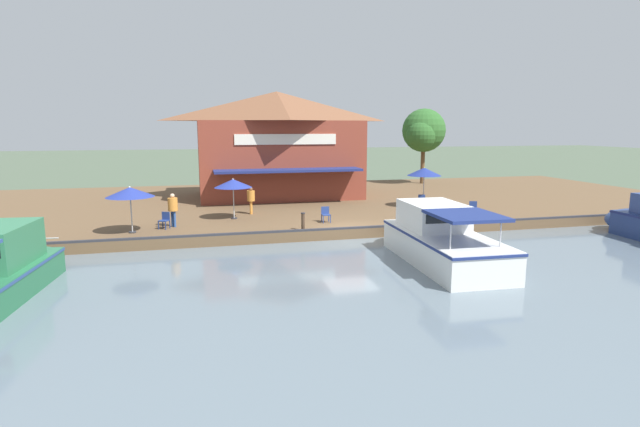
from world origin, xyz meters
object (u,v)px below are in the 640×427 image
Objects in this scene: person_at_quay_edge at (173,206)px; tree_upstream_bank at (423,132)px; waterfront_restaurant at (277,143)px; patio_umbrella_mid_patio_right at (233,183)px; motorboat_nearest_quay at (436,238)px; mooring_post at (303,221)px; person_near_entrance at (251,197)px; cafe_chair_back_row_seat at (422,201)px; cafe_chair_facing_river at (165,219)px; patio_umbrella_by_entrance at (424,172)px; cafe_chair_mid_patio at (473,208)px; cafe_chair_beside_entrance at (326,214)px; patio_umbrella_near_quay_edge at (130,192)px.

person_at_quay_edge is 26.48m from tree_upstream_bank.
waterfront_restaurant reaches higher than patio_umbrella_mid_patio_right.
motorboat_nearest_quay is 25.14m from tree_upstream_bank.
patio_umbrella_mid_patio_right is 2.56× the size of mooring_post.
waterfront_restaurant is 7.46× the size of person_near_entrance.
cafe_chair_facing_river is at bearing -79.45° from cafe_chair_back_row_seat.
waterfront_restaurant is 9.95m from patio_umbrella_mid_patio_right.
mooring_post is at bearing -3.61° from waterfront_restaurant.
person_at_quay_edge is (1.58, -3.23, -0.91)m from patio_umbrella_mid_patio_right.
patio_umbrella_by_entrance is at bearing 101.68° from cafe_chair_facing_river.
tree_upstream_bank is at bearing 164.89° from cafe_chair_mid_patio.
cafe_chair_beside_entrance is (11.19, 0.82, -3.44)m from waterfront_restaurant.
mooring_post is at bearing 68.90° from person_at_quay_edge.
waterfront_restaurant is 4.65× the size of patio_umbrella_by_entrance.
patio_umbrella_mid_patio_right is at bearing -115.34° from cafe_chair_beside_entrance.
patio_umbrella_mid_patio_right is 1.00× the size of patio_umbrella_near_quay_edge.
patio_umbrella_near_quay_edge is 14.63m from motorboat_nearest_quay.
cafe_chair_back_row_seat is 15.44m from person_at_quay_edge.
cafe_chair_mid_patio is (11.34, 9.68, -3.44)m from waterfront_restaurant.
waterfront_restaurant is at bearing -175.82° from cafe_chair_beside_entrance.
cafe_chair_facing_river is 5.81m from person_near_entrance.
cafe_chair_back_row_seat is 0.10× the size of motorboat_nearest_quay.
motorboat_nearest_quay reaches higher than cafe_chair_mid_patio.
tree_upstream_bank is (-12.47, 5.76, 2.41)m from patio_umbrella_by_entrance.
motorboat_nearest_quay reaches higher than cafe_chair_beside_entrance.
cafe_chair_facing_river is at bearing -91.57° from cafe_chair_mid_patio.
cafe_chair_beside_entrance is at bearing 4.18° from waterfront_restaurant.
cafe_chair_mid_patio is at bearing 89.02° from cafe_chair_beside_entrance.
tree_upstream_bank reaches higher than patio_umbrella_near_quay_edge.
mooring_post reaches higher than cafe_chair_mid_patio.
cafe_chair_facing_river is (-0.68, 1.50, -1.54)m from patio_umbrella_near_quay_edge.
cafe_chair_back_row_seat is (-0.97, 11.99, -1.54)m from patio_umbrella_mid_patio_right.
mooring_post is (1.41, 8.28, -1.56)m from patio_umbrella_near_quay_edge.
mooring_post is at bearing 37.91° from patio_umbrella_mid_patio_right.
cafe_chair_back_row_seat is (7.96, 8.03, -3.44)m from waterfront_restaurant.
patio_umbrella_mid_patio_right reaches higher than mooring_post.
motorboat_nearest_quay is (9.81, -3.98, -0.09)m from cafe_chair_back_row_seat.
person_at_quay_edge reaches higher than person_near_entrance.
tree_upstream_bank is (-15.75, 21.66, 4.22)m from cafe_chair_facing_river.
person_at_quay_edge is (2.55, -15.21, 0.63)m from cafe_chair_back_row_seat.
patio_umbrella_near_quay_edge reaches higher than patio_umbrella_mid_patio_right.
cafe_chair_facing_river is 15.90m from cafe_chair_back_row_seat.
mooring_post is at bearing 72.86° from cafe_chair_facing_river.
cafe_chair_mid_patio is at bearing -15.11° from tree_upstream_bank.
cafe_chair_back_row_seat is at bearing -25.17° from tree_upstream_bank.
waterfront_restaurant is at bearing 159.45° from person_near_entrance.
patio_umbrella_near_quay_edge reaches higher than person_near_entrance.
patio_umbrella_by_entrance is 0.30× the size of motorboat_nearest_quay.
patio_umbrella_mid_patio_right is 0.27× the size of motorboat_nearest_quay.
cafe_chair_facing_river is at bearing -61.97° from patio_umbrella_mid_patio_right.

